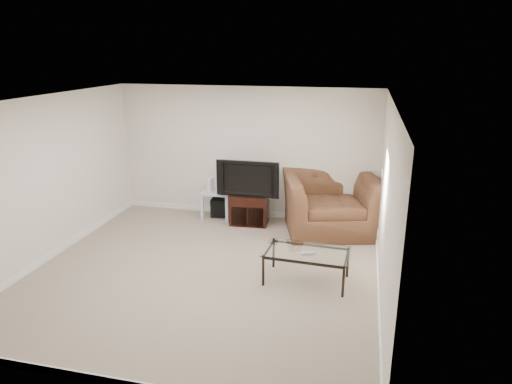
% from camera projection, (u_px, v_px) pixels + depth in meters
% --- Properties ---
extents(floor, '(5.00, 5.00, 0.00)m').
position_uv_depth(floor, '(204.00, 271.00, 6.75)').
color(floor, tan).
rests_on(floor, ground).
extents(ceiling, '(5.00, 5.00, 0.00)m').
position_uv_depth(ceiling, '(198.00, 100.00, 6.00)').
color(ceiling, white).
rests_on(ceiling, ground).
extents(wall_back, '(5.00, 0.02, 2.50)m').
position_uv_depth(wall_back, '(246.00, 153.00, 8.70)').
color(wall_back, silver).
rests_on(wall_back, ground).
extents(wall_left, '(0.02, 5.00, 2.50)m').
position_uv_depth(wall_left, '(46.00, 179.00, 6.93)').
color(wall_left, silver).
rests_on(wall_left, ground).
extents(wall_right, '(0.02, 5.00, 2.50)m').
position_uv_depth(wall_right, '(386.00, 204.00, 5.82)').
color(wall_right, silver).
rests_on(wall_right, ground).
extents(plate_back, '(0.12, 0.02, 0.12)m').
position_uv_depth(plate_back, '(178.00, 149.00, 9.00)').
color(plate_back, white).
rests_on(plate_back, wall_back).
extents(plate_right_switch, '(0.02, 0.09, 0.13)m').
position_uv_depth(plate_right_switch, '(382.00, 173.00, 7.31)').
color(plate_right_switch, white).
rests_on(plate_right_switch, wall_right).
extents(plate_right_outlet, '(0.02, 0.08, 0.12)m').
position_uv_depth(plate_right_outlet, '(378.00, 234.00, 7.32)').
color(plate_right_outlet, white).
rests_on(plate_right_outlet, wall_right).
extents(tv_stand, '(0.72, 0.52, 0.57)m').
position_uv_depth(tv_stand, '(249.00, 209.00, 8.53)').
color(tv_stand, black).
rests_on(tv_stand, floor).
extents(dvd_player, '(0.39, 0.28, 0.05)m').
position_uv_depth(dvd_player, '(249.00, 200.00, 8.44)').
color(dvd_player, black).
rests_on(dvd_player, tv_stand).
extents(television, '(1.07, 0.22, 0.66)m').
position_uv_depth(television, '(249.00, 177.00, 8.32)').
color(television, black).
rests_on(television, tv_stand).
extents(side_table, '(0.56, 0.56, 0.53)m').
position_uv_depth(side_table, '(218.00, 203.00, 8.90)').
color(side_table, '#A5C0CA').
rests_on(side_table, floor).
extents(subwoofer, '(0.38, 0.38, 0.34)m').
position_uv_depth(subwoofer, '(221.00, 207.00, 8.94)').
color(subwoofer, black).
rests_on(subwoofer, floor).
extents(game_console, '(0.07, 0.18, 0.24)m').
position_uv_depth(game_console, '(211.00, 184.00, 8.79)').
color(game_console, white).
rests_on(game_console, side_table).
extents(game_case, '(0.06, 0.16, 0.21)m').
position_uv_depth(game_case, '(221.00, 186.00, 8.75)').
color(game_case, '#CC4C4C').
rests_on(game_case, side_table).
extents(recliner, '(1.81, 1.43, 1.39)m').
position_uv_depth(recliner, '(330.00, 194.00, 8.08)').
color(recliner, brown).
rests_on(recliner, floor).
extents(coffee_table, '(1.21, 0.73, 0.46)m').
position_uv_depth(coffee_table, '(306.00, 266.00, 6.40)').
color(coffee_table, black).
rests_on(coffee_table, floor).
extents(remote, '(0.19, 0.11, 0.02)m').
position_uv_depth(remote, '(308.00, 253.00, 6.24)').
color(remote, '#B2B2B7').
rests_on(remote, coffee_table).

